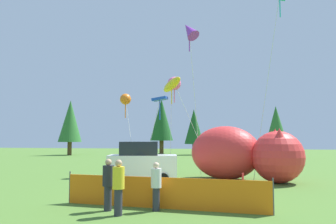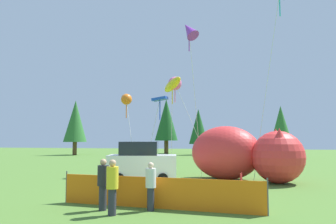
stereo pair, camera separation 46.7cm
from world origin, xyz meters
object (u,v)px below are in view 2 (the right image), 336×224
spectator_in_blue_shirt (103,182)px  kite_orange_flower (126,100)px  inflatable_cat (241,155)px  parked_car (142,162)px  kite_blue_box (160,100)px  spectator_in_black_shirt (112,185)px  folding_chair (238,180)px  kite_yellow_hero (172,85)px  kite_purple_delta (189,31)px  kite_pink_octopus (175,84)px  spectator_in_white_shirt (151,184)px

spectator_in_blue_shirt → kite_orange_flower: size_ratio=0.32×
inflatable_cat → spectator_in_blue_shirt: bearing=-97.2°
parked_car → kite_blue_box: size_ratio=0.82×
spectator_in_black_shirt → folding_chair: bearing=53.0°
spectator_in_blue_shirt → kite_yellow_hero: (0.67, 10.38, 5.12)m
folding_chair → inflatable_cat: 4.25m
kite_purple_delta → spectator_in_black_shirt: bearing=-100.0°
kite_blue_box → kite_orange_flower: bearing=147.1°
kite_yellow_hero → spectator_in_black_shirt: bearing=-90.4°
spectator_in_black_shirt → kite_yellow_hero: bearing=89.6°
kite_orange_flower → kite_purple_delta: kite_purple_delta is taller
kite_orange_flower → kite_pink_octopus: kite_pink_octopus is taller
spectator_in_black_shirt → kite_orange_flower: bearing=105.9°
kite_blue_box → kite_orange_flower: 3.28m
parked_car → kite_yellow_hero: kite_yellow_hero is taller
spectator_in_blue_shirt → spectator_in_white_shirt: bearing=8.9°
kite_orange_flower → kite_purple_delta: 6.48m
kite_pink_octopus → kite_orange_flower: bearing=-178.1°
kite_yellow_hero → kite_blue_box: kite_yellow_hero is taller
kite_yellow_hero → kite_orange_flower: bearing=179.7°
kite_pink_octopus → kite_purple_delta: bearing=-62.8°
spectator_in_black_shirt → kite_yellow_hero: 12.15m
spectator_in_white_shirt → kite_orange_flower: kite_orange_flower is taller
kite_pink_octopus → folding_chair: bearing=-54.2°
spectator_in_white_shirt → kite_pink_octopus: kite_pink_octopus is taller
folding_chair → spectator_in_white_shirt: bearing=68.5°
inflatable_cat → spectator_in_white_shirt: bearing=-89.1°
parked_car → spectator_in_white_shirt: 7.66m
inflatable_cat → kite_orange_flower: (-7.66, 1.29, 3.67)m
spectator_in_white_shirt → kite_yellow_hero: (-1.02, 10.11, 5.18)m
kite_orange_flower → spectator_in_blue_shirt: bearing=-76.2°
folding_chair → kite_orange_flower: size_ratio=0.16×
kite_blue_box → kite_orange_flower: (-2.74, 1.77, 0.30)m
parked_car → kite_blue_box: 4.01m
kite_purple_delta → spectator_in_blue_shirt: bearing=-104.8°
kite_orange_flower → kite_pink_octopus: size_ratio=0.84×
spectator_in_black_shirt → spectator_in_white_shirt: bearing=39.8°
parked_car → inflatable_cat: size_ratio=0.60×
spectator_in_black_shirt → kite_yellow_hero: kite_yellow_hero is taller
inflatable_cat → kite_yellow_hero: size_ratio=1.06×
spectator_in_black_shirt → spectator_in_blue_shirt: bearing=132.4°
inflatable_cat → kite_purple_delta: 8.12m
kite_blue_box → kite_purple_delta: bearing=-17.7°
parked_car → folding_chair: parked_car is taller
kite_yellow_hero → kite_blue_box: bearing=-105.3°
folding_chair → kite_yellow_hero: 8.80m
inflatable_cat → spectator_in_blue_shirt: 10.45m
kite_orange_flower → folding_chair: bearing=-36.3°
spectator_in_black_shirt → spectator_in_white_shirt: spectator_in_black_shirt is taller
inflatable_cat → spectator_in_black_shirt: bearing=-92.8°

